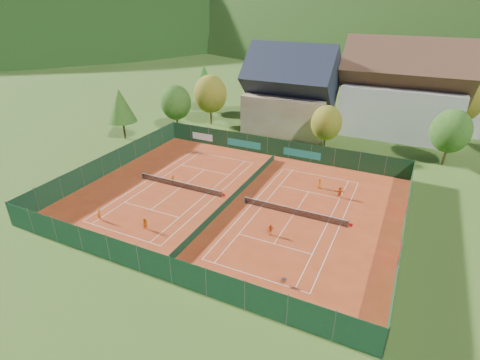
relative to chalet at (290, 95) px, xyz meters
The scene contains 31 objects.
ground 30.87m from the chalet, 84.29° to the right, with size 600.00×600.00×0.00m, color #36581B.
clay_pad 30.87m from the chalet, 84.29° to the right, with size 40.00×32.00×0.01m, color #9F3617.
court_markings_left 31.12m from the chalet, 99.46° to the right, with size 11.03×23.83×0.00m.
court_markings_right 32.63m from the chalet, 69.86° to the right, with size 11.03×23.83×0.00m.
tennis_net_left 31.00m from the chalet, 99.17° to the right, with size 13.30×0.10×1.02m.
tennis_net_right 32.59m from the chalet, 69.60° to the right, with size 13.30×0.10×1.02m.
court_divider 30.77m from the chalet, 84.29° to the right, with size 0.03×28.80×1.00m.
fence_north 15.14m from the chalet, 79.70° to the right, with size 40.00×0.10×3.00m.
fence_south 46.38m from the chalet, 86.27° to the right, with size 40.00×0.04×3.00m.
fence_west 34.86m from the chalet, 119.54° to the right, with size 0.04×32.00×3.00m.
fence_east 38.11m from the chalet, 52.48° to the right, with size 0.09×32.00×3.00m.
chalet is the anchor object (origin of this frame).
hotel_block_a 19.94m from the chalet, 17.53° to the left, with size 21.60×11.00×17.25m.
tree_west_front 21.51m from the chalet, 152.24° to the right, with size 5.72×5.72×8.69m.
tree_west_mid 15.53m from the chalet, 165.07° to the right, with size 6.44×6.44×9.78m.
tree_west_back 21.38m from the chalet, 169.22° to the left, with size 5.60×5.60×10.00m.
tree_center 12.19m from the chalet, 41.63° to the right, with size 5.01×5.01×7.60m.
tree_east_front 27.69m from the chalet, 12.53° to the right, with size 5.72×5.72×8.69m.
tree_west_side 30.81m from the chalet, 144.25° to the right, with size 5.04×5.04×9.00m.
tree_east_back 30.68m from the chalet, 19.03° to the left, with size 7.15×7.15×10.86m.
mountain_backdrop 211.04m from the chalet, 81.19° to the left, with size 820.00×530.00×242.00m.
ball_hopper 44.52m from the chalet, 71.46° to the right, with size 0.34×0.34×0.80m.
loose_ball_0 39.43m from the chalet, 101.08° to the right, with size 0.07×0.07×0.07m, color #CCD833.
loose_ball_1 42.99m from the chalet, 75.32° to the right, with size 0.07×0.07×0.07m, color #CCD833.
loose_ball_2 25.35m from the chalet, 81.73° to the right, with size 0.07×0.07×0.07m, color #CCD833.
player_left_near 42.19m from the chalet, 102.21° to the right, with size 0.53×0.35×1.45m, color orange.
player_left_mid 40.65m from the chalet, 94.01° to the right, with size 0.73×0.57×1.49m, color orange.
player_left_far 30.75m from the chalet, 102.48° to the right, with size 0.90×0.52×1.39m, color #D25912.
player_right_near 36.95m from the chalet, 74.03° to the right, with size 0.82×0.34×1.39m, color #DE5213.
player_right_far_a 25.58m from the chalet, 61.43° to the right, with size 0.70×0.45×1.43m, color #D36212.
player_right_far_b 28.35m from the chalet, 57.34° to the right, with size 1.41×0.45×1.52m, color #DD5213.
Camera 1 is at (18.73, -36.93, 23.46)m, focal length 28.00 mm.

